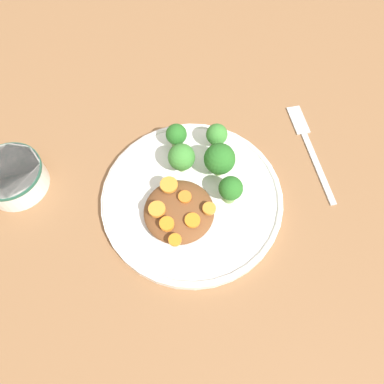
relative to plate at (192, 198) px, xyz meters
name	(u,v)px	position (x,y,z in m)	size (l,w,h in m)	color
ground_plane	(192,201)	(0.00, 0.00, -0.01)	(4.00, 4.00, 0.00)	#8C603D
plate	(192,198)	(0.00, 0.00, 0.00)	(0.28, 0.28, 0.02)	white
dip_bowl	(12,176)	(0.18, 0.21, 0.02)	(0.10, 0.10, 0.05)	white
stew_mound	(179,211)	(-0.01, 0.03, 0.02)	(0.10, 0.10, 0.03)	brown
broccoli_floret_0	(176,135)	(0.09, -0.04, 0.03)	(0.03, 0.03, 0.05)	#7FA85B
broccoli_floret_1	(220,159)	(0.01, -0.06, 0.04)	(0.05, 0.05, 0.06)	#759E51
broccoli_floret_2	(217,135)	(0.05, -0.09, 0.03)	(0.03, 0.03, 0.05)	#7FA85B
broccoli_floret_3	(231,189)	(-0.04, -0.04, 0.03)	(0.04, 0.04, 0.05)	#759E51
broccoli_floret_4	(181,157)	(0.05, -0.02, 0.04)	(0.04, 0.04, 0.05)	#759E51
carrot_slice_0	(192,220)	(-0.04, 0.03, 0.03)	(0.02, 0.02, 0.00)	orange
carrot_slice_1	(167,224)	(-0.03, 0.06, 0.04)	(0.02, 0.02, 0.01)	orange
carrot_slice_2	(169,185)	(0.02, 0.03, 0.03)	(0.03, 0.03, 0.01)	orange
carrot_slice_3	(210,208)	(-0.04, 0.00, 0.03)	(0.02, 0.02, 0.01)	orange
carrot_slice_4	(156,208)	(0.00, 0.06, 0.04)	(0.02, 0.02, 0.01)	orange
carrot_slice_5	(185,197)	(-0.01, 0.02, 0.03)	(0.02, 0.02, 0.00)	orange
carrot_slice_6	(175,240)	(-0.05, 0.07, 0.03)	(0.02, 0.02, 0.00)	orange
fork	(308,142)	(-0.02, -0.22, -0.01)	(0.19, 0.10, 0.01)	silver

